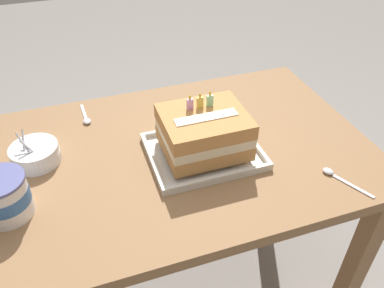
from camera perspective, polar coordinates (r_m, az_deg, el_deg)
The scene contains 8 objects.
ground_plane at distance 1.74m, azimuth -1.20°, elevation -19.92°, with size 8.00×8.00×0.00m, color gray.
dining_table at distance 1.25m, azimuth -1.58°, elevation -4.58°, with size 1.16×0.76×0.74m.
foil_tray at distance 1.16m, azimuth 1.70°, elevation -1.24°, with size 0.33×0.27×0.02m.
birthday_cake at distance 1.11m, azimuth 1.77°, elevation 1.82°, with size 0.24×0.20×0.17m.
bowl_stack at distance 1.21m, azimuth -22.12°, elevation -1.40°, with size 0.14×0.14×0.10m.
ice_cream_tub at distance 1.06m, azimuth -25.97°, elevation -7.01°, with size 0.13×0.13×0.12m.
serving_spoon_near_tray at distance 1.35m, azimuth -15.31°, elevation 3.55°, with size 0.03×0.13×0.01m.
serving_spoon_by_bowls at distance 1.16m, azimuth 20.28°, elevation -4.33°, with size 0.08×0.15×0.01m.
Camera 1 is at (-0.26, -0.88, 1.48)m, focal length 36.18 mm.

